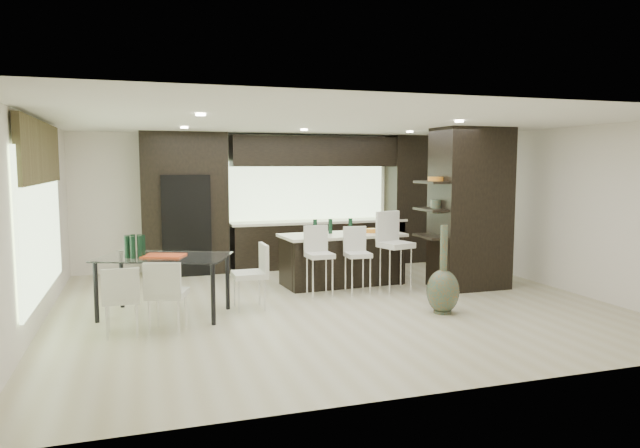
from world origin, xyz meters
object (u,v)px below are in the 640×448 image
object	(u,v)px
floor_vase	(443,269)
bench	(364,262)
stool_left	(320,268)
stool_mid	(358,267)
dining_table	(165,286)
chair_near	(168,299)
stool_right	(396,259)
chair_end	(249,279)
chair_far	(122,303)
kitchen_island	(342,259)

from	to	relation	value
floor_vase	bench	bearing A→B (deg)	89.05
stool_left	stool_mid	world-z (taller)	stool_left
bench	dining_table	bearing A→B (deg)	-140.92
dining_table	chair_near	xyz separation A→B (m)	(0.00, -0.80, 0.00)
stool_right	floor_vase	distance (m)	1.50
bench	dining_table	size ratio (longest dim) A/B	0.68
stool_left	dining_table	bearing A→B (deg)	-171.37
floor_vase	chair_end	bearing A→B (deg)	157.63
stool_right	dining_table	bearing A→B (deg)	171.03
bench	floor_vase	bearing A→B (deg)	-79.69
bench	stool_mid	bearing A→B (deg)	-104.59
dining_table	chair_far	distance (m)	0.95
floor_vase	chair_end	world-z (taller)	floor_vase
stool_mid	bench	size ratio (longest dim) A/B	0.74
stool_mid	floor_vase	bearing A→B (deg)	-62.81
bench	chair_far	xyz separation A→B (m)	(-4.33, -2.78, 0.17)
stool_mid	chair_end	world-z (taller)	chair_end
floor_vase	chair_end	xyz separation A→B (m)	(-2.56, 1.05, -0.19)
stool_left	stool_right	xyz separation A→B (m)	(1.31, -0.04, 0.08)
stool_right	chair_far	bearing A→B (deg)	-179.68
stool_mid	stool_right	bearing A→B (deg)	-0.48
kitchen_island	floor_vase	bearing A→B (deg)	-77.49
stool_mid	dining_table	distance (m)	3.10
stool_right	floor_vase	world-z (taller)	floor_vase
stool_left	chair_near	xyz separation A→B (m)	(-2.40, -1.27, -0.03)
dining_table	chair_end	bearing A→B (deg)	21.61
bench	chair_near	xyz separation A→B (m)	(-3.79, -2.80, 0.20)
kitchen_island	floor_vase	xyz separation A→B (m)	(0.68, -2.29, 0.18)
chair_far	stool_right	bearing A→B (deg)	16.13
stool_right	bench	world-z (taller)	stool_right
kitchen_island	chair_end	xyz separation A→B (m)	(-1.87, -1.24, -0.00)
dining_table	chair_near	distance (m)	0.80
dining_table	chair_near	size ratio (longest dim) A/B	2.06
chair_far	stool_left	bearing A→B (deg)	23.23
stool_left	kitchen_island	bearing A→B (deg)	46.58
chair_end	stool_right	bearing A→B (deg)	-80.35
kitchen_island	stool_mid	bearing A→B (deg)	-94.12
chair_far	dining_table	bearing A→B (deg)	55.38
stool_mid	chair_far	size ratio (longest dim) A/B	1.09
stool_right	bench	distance (m)	1.59
floor_vase	dining_table	size ratio (longest dim) A/B	0.72
stool_left	chair_far	world-z (taller)	stool_left
kitchen_island	chair_end	world-z (taller)	kitchen_island
bench	dining_table	xyz separation A→B (m)	(-3.79, -2.00, 0.19)
chair_end	floor_vase	bearing A→B (deg)	-112.68
stool_left	stool_right	bearing A→B (deg)	-4.18
chair_far	bench	bearing A→B (deg)	32.76
bench	chair_end	bearing A→B (deg)	-131.24
dining_table	chair_near	world-z (taller)	chair_near
stool_mid	chair_far	distance (m)	3.82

